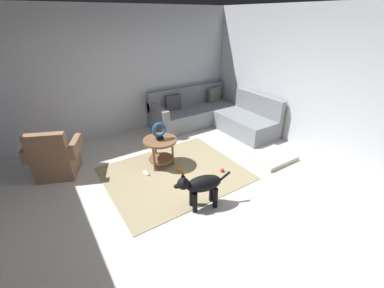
# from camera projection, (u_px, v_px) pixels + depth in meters

# --- Properties ---
(ground_plane) EXTENTS (6.00, 6.00, 0.10)m
(ground_plane) POSITION_uv_depth(u_px,v_px,m) (189.00, 201.00, 3.85)
(ground_plane) COLOR silver
(wall_back) EXTENTS (6.00, 0.12, 2.70)m
(wall_back) POSITION_uv_depth(u_px,v_px,m) (115.00, 75.00, 5.38)
(wall_back) COLOR silver
(wall_back) RESTS_ON ground_plane
(wall_right) EXTENTS (0.12, 6.00, 2.70)m
(wall_right) POSITION_uv_depth(u_px,v_px,m) (322.00, 84.00, 4.64)
(wall_right) COLOR silver
(wall_right) RESTS_ON ground_plane
(area_rug) EXTENTS (2.30, 1.90, 0.01)m
(area_rug) POSITION_uv_depth(u_px,v_px,m) (175.00, 174.00, 4.41)
(area_rug) COLOR tan
(area_rug) RESTS_ON ground_plane
(sectional_couch) EXTENTS (2.20, 2.25, 0.88)m
(sectional_couch) POSITION_uv_depth(u_px,v_px,m) (212.00, 115.00, 6.16)
(sectional_couch) COLOR gray
(sectional_couch) RESTS_ON ground_plane
(armchair) EXTENTS (0.97, 0.87, 0.88)m
(armchair) POSITION_uv_depth(u_px,v_px,m) (55.00, 159.00, 4.24)
(armchair) COLOR #936B4C
(armchair) RESTS_ON ground_plane
(side_table) EXTENTS (0.60, 0.60, 0.54)m
(side_table) POSITION_uv_depth(u_px,v_px,m) (160.00, 146.00, 4.47)
(side_table) COLOR brown
(side_table) RESTS_ON ground_plane
(torus_sculpture) EXTENTS (0.28, 0.08, 0.33)m
(torus_sculpture) POSITION_uv_depth(u_px,v_px,m) (159.00, 131.00, 4.34)
(torus_sculpture) COLOR black
(torus_sculpture) RESTS_ON side_table
(dog_bed_mat) EXTENTS (0.80, 0.60, 0.09)m
(dog_bed_mat) POSITION_uv_depth(u_px,v_px,m) (273.00, 157.00, 4.83)
(dog_bed_mat) COLOR beige
(dog_bed_mat) RESTS_ON ground_plane
(dog) EXTENTS (0.84, 0.34, 0.63)m
(dog) POSITION_uv_depth(u_px,v_px,m) (201.00, 186.00, 3.49)
(dog) COLOR black
(dog) RESTS_ON ground_plane
(dog_toy_ball) EXTENTS (0.07, 0.07, 0.07)m
(dog_toy_ball) POSITION_uv_depth(u_px,v_px,m) (222.00, 170.00, 4.45)
(dog_toy_ball) COLOR red
(dog_toy_ball) RESTS_ON ground_plane
(dog_toy_rope) EXTENTS (0.11, 0.20, 0.05)m
(dog_toy_rope) POSITION_uv_depth(u_px,v_px,m) (181.00, 171.00, 4.46)
(dog_toy_rope) COLOR orange
(dog_toy_rope) RESTS_ON ground_plane
(dog_toy_bone) EXTENTS (0.09, 0.19, 0.06)m
(dog_toy_bone) POSITION_uv_depth(u_px,v_px,m) (146.00, 173.00, 4.38)
(dog_toy_bone) COLOR silver
(dog_toy_bone) RESTS_ON ground_plane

